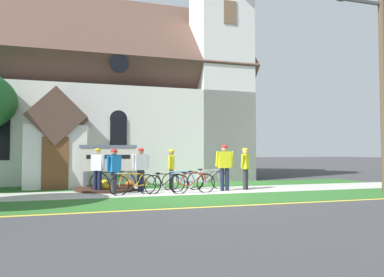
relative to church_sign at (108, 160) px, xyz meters
name	(u,v)px	position (x,y,z in m)	size (l,w,h in m)	color
ground	(176,185)	(3.07, 1.17, -1.20)	(140.00, 140.00, 0.00)	#3D3D3F
sidewalk_slab	(123,193)	(0.49, -1.52, -1.19)	(32.00, 2.21, 0.01)	#B7B5AD
grass_verge	(128,203)	(0.49, -3.81, -1.19)	(32.00, 2.37, 0.01)	#2D6628
church_lawn	(119,187)	(0.49, 0.79, -1.19)	(24.00, 2.40, 0.01)	#2D6628
curb_paint_stripe	(132,211)	(0.49, -5.14, -1.19)	(28.00, 0.16, 0.01)	yellow
church_building	(121,103)	(0.88, 6.42, 3.23)	(14.57, 11.27, 12.59)	white
church_sign	(108,160)	(0.00, 0.00, 0.00)	(2.26, 0.17, 1.78)	slate
flower_bed	(109,188)	(0.01, -0.20, -1.12)	(2.58, 2.58, 0.34)	#382319
bicycle_yellow	(165,183)	(1.98, -1.81, -0.83)	(1.66, 0.72, 0.78)	black
bicycle_blue	(134,184)	(0.82, -1.98, -0.82)	(1.70, 0.45, 0.80)	black
bicycle_black	(193,183)	(2.92, -2.15, -0.82)	(1.74, 0.17, 0.79)	black
bicycle_red	(207,180)	(3.85, -1.06, -0.81)	(1.79, 0.37, 0.85)	black
bicycle_orange	(183,181)	(2.85, -1.00, -0.83)	(1.70, 0.10, 0.77)	black
bicycle_green	(113,182)	(0.13, -1.05, -0.81)	(1.67, 0.73, 0.82)	black
cyclist_in_white_jersey	(98,167)	(-0.41, -1.05, -0.24)	(0.50, 0.55, 1.64)	#191E38
cyclist_in_yellow_jersey	(114,168)	(0.16, -1.67, -0.27)	(0.53, 0.48, 1.60)	#2D2D33
cyclist_in_red_jersey	(225,163)	(4.33, -1.75, -0.14)	(0.68, 0.30, 1.77)	#191E38
cyclist_in_orange_jersey	(245,165)	(5.26, -1.62, -0.22)	(0.51, 0.58, 1.66)	#2D2D33
cyclist_in_green_jersey	(171,166)	(2.46, -0.61, -0.26)	(0.35, 0.61, 1.61)	#2D2D33
cyclist_in_blue_jersey	(141,166)	(1.16, -1.17, -0.23)	(0.65, 0.33, 1.65)	#191E38
utility_pole	(380,52)	(9.75, -3.87, 4.04)	(3.12, 0.28, 9.47)	brown
roadside_conifer	(211,106)	(6.73, 6.97, 3.37)	(3.98, 3.98, 7.20)	#4C3823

